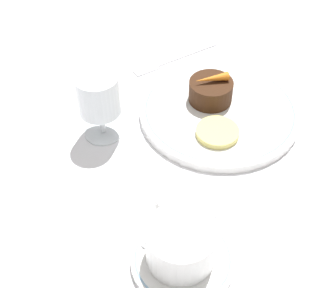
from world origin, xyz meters
TOP-DOWN VIEW (x-y plane):
  - ground_plane at (0.00, 0.00)m, footprint 3.00×3.00m
  - dinner_plate at (0.02, -0.02)m, footprint 0.28×0.28m
  - saucer at (-0.20, 0.17)m, footprint 0.14×0.14m
  - coffee_cup at (-0.20, 0.17)m, footprint 0.12×0.09m
  - spoon at (-0.17, 0.17)m, footprint 0.02×0.11m
  - wine_glass at (0.07, 0.17)m, footprint 0.07×0.07m
  - fork at (0.20, -0.01)m, footprint 0.03×0.19m
  - dessert_cake at (0.05, -0.02)m, footprint 0.08×0.08m
  - carrot_garnish at (0.05, -0.02)m, footprint 0.03×0.06m
  - pineapple_slice at (-0.03, 0.01)m, footprint 0.07×0.07m

SIDE VIEW (x-z plane):
  - ground_plane at x=0.00m, z-range 0.00..0.00m
  - fork at x=0.20m, z-range 0.00..0.01m
  - saucer at x=-0.20m, z-range 0.00..0.01m
  - dinner_plate at x=0.02m, z-range 0.00..0.02m
  - spoon at x=-0.17m, z-range 0.01..0.01m
  - pineapple_slice at x=-0.03m, z-range 0.01..0.02m
  - dessert_cake at x=0.05m, z-range 0.01..0.05m
  - coffee_cup at x=-0.20m, z-range 0.01..0.07m
  - carrot_garnish at x=0.05m, z-range 0.05..0.07m
  - wine_glass at x=0.07m, z-range 0.02..0.13m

